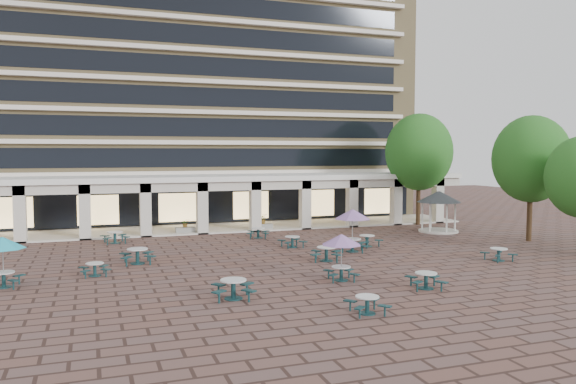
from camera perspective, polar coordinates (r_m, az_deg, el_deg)
name	(u,v)px	position (r m, az deg, el deg)	size (l,w,h in m)	color
ground	(280,262)	(32.32, -0.84, -7.08)	(120.00, 120.00, 0.00)	brown
apartment_building	(197,88)	(56.80, -9.19, 10.41)	(40.00, 15.50, 25.20)	tan
retail_arcade	(222,192)	(46.10, -6.71, -0.02)	(42.00, 6.60, 4.40)	white
picnic_table_0	(233,287)	(24.29, -5.57, -9.61)	(2.14, 2.14, 0.84)	#13393A
picnic_table_1	(367,303)	(22.28, 8.05, -11.12)	(1.66, 1.66, 0.70)	#13393A
picnic_table_2	(426,279)	(26.70, 13.84, -8.58)	(1.99, 1.99, 0.75)	#13393A
picnic_table_3	(499,253)	(34.67, 20.62, -5.85)	(1.67, 1.67, 0.73)	#13393A
picnic_table_4	(2,245)	(29.00, -27.02, -4.80)	(2.03, 2.03, 2.35)	#13393A
picnic_table_5	(95,268)	(30.19, -19.04, -7.32)	(1.58, 1.58, 0.67)	#13393A
picnic_table_6	(341,241)	(27.39, 5.45, -5.02)	(1.96, 1.96, 2.27)	#13393A
picnic_table_7	(367,240)	(37.72, 8.03, -4.82)	(2.01, 2.01, 0.76)	#13393A
picnic_table_8	(137,255)	(32.72, -15.05, -6.17)	(1.94, 1.94, 0.86)	#13393A
picnic_table_9	(258,232)	(41.10, -3.05, -4.08)	(1.97, 1.97, 0.74)	#13393A
picnic_table_10	(326,252)	(32.47, 3.92, -6.15)	(2.26, 2.26, 0.83)	#13393A
picnic_table_11	(353,216)	(35.40, 6.57, -2.42)	(2.31, 2.31, 2.67)	#13393A
picnic_table_12	(115,236)	(40.50, -17.18, -4.31)	(1.95, 1.95, 0.81)	#13393A
picnic_table_13	(292,241)	(37.02, 0.45, -4.97)	(1.71, 1.71, 0.73)	#13393A
gazebo	(439,201)	(45.55, 15.07, -0.92)	(3.44, 3.44, 3.21)	beige
tree_east_a	(531,159)	(42.79, 23.47, 3.09)	(5.30, 5.30, 8.84)	#3B2B17
tree_east_c	(419,152)	(49.64, 13.17, 3.96)	(5.76, 5.76, 9.59)	#3B2B17
planter_left	(185,228)	(43.88, -10.40, -3.65)	(1.50, 0.66, 1.15)	gray
planter_right	(263,223)	(45.24, -2.55, -3.20)	(1.50, 0.80, 1.30)	gray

